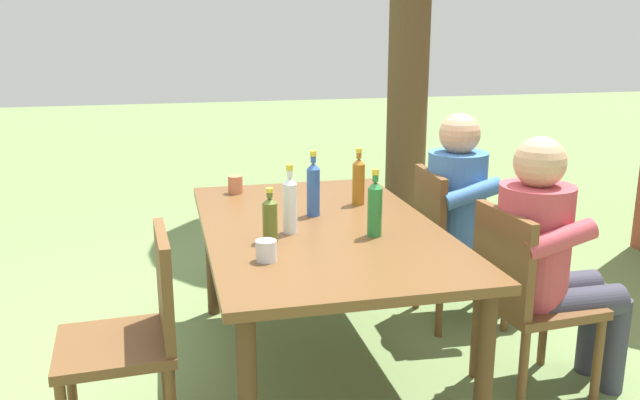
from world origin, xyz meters
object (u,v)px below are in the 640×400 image
(person_in_plaid_shirt, at_px, (469,208))
(bottle_amber, at_px, (359,180))
(bottle_clear, at_px, (290,204))
(backpack_by_near_side, at_px, (254,246))
(bottle_green, at_px, (375,207))
(dining_table, at_px, (320,241))
(person_in_white_shirt, at_px, (548,254))
(chair_far_left, at_px, (449,238))
(cup_terracotta, at_px, (235,185))
(bottle_olive, at_px, (270,218))
(chair_near_right, at_px, (135,329))
(chair_far_right, at_px, (524,292))
(cup_glass, at_px, (266,251))
(bottle_blue, at_px, (313,188))

(person_in_plaid_shirt, bearing_deg, bottle_amber, -83.69)
(bottle_clear, relative_size, backpack_by_near_side, 0.71)
(bottle_clear, distance_m, bottle_green, 0.37)
(dining_table, relative_size, person_in_plaid_shirt, 1.49)
(dining_table, height_order, person_in_white_shirt, person_in_white_shirt)
(chair_far_left, bearing_deg, dining_table, -64.23)
(person_in_white_shirt, height_order, bottle_amber, person_in_white_shirt)
(dining_table, height_order, cup_terracotta, cup_terracotta)
(dining_table, distance_m, bottle_olive, 0.36)
(cup_terracotta, bearing_deg, bottle_amber, 57.31)
(chair_far_left, xyz_separation_m, cup_terracotta, (-0.30, -1.14, 0.30))
(bottle_olive, xyz_separation_m, cup_terracotta, (-0.87, -0.05, -0.05))
(chair_near_right, relative_size, person_in_plaid_shirt, 0.74)
(cup_terracotta, distance_m, backpack_by_near_side, 0.88)
(chair_far_right, xyz_separation_m, cup_glass, (0.02, -1.14, 0.29))
(cup_glass, bearing_deg, chair_far_right, 90.83)
(person_in_white_shirt, height_order, cup_terracotta, person_in_white_shirt)
(chair_near_right, height_order, person_in_plaid_shirt, person_in_plaid_shirt)
(chair_far_left, distance_m, chair_near_right, 1.83)
(person_in_plaid_shirt, relative_size, bottle_clear, 3.83)
(bottle_green, bearing_deg, cup_terracotta, -150.98)
(bottle_clear, height_order, bottle_blue, bottle_blue)
(backpack_by_near_side, bearing_deg, cup_terracotta, -15.17)
(chair_near_right, bearing_deg, person_in_white_shirt, 89.85)
(bottle_olive, xyz_separation_m, cup_glass, (0.24, -0.06, -0.06))
(bottle_blue, distance_m, bottle_green, 0.42)
(person_in_plaid_shirt, bearing_deg, bottle_green, -50.89)
(chair_far_right, bearing_deg, chair_near_right, -90.38)
(bottle_amber, relative_size, bottle_blue, 0.92)
(chair_near_right, height_order, bottle_blue, bottle_blue)
(chair_far_left, bearing_deg, chair_far_right, 0.01)
(person_in_plaid_shirt, height_order, bottle_green, person_in_plaid_shirt)
(chair_far_right, height_order, person_in_white_shirt, person_in_white_shirt)
(chair_near_right, xyz_separation_m, person_in_white_shirt, (0.00, 1.76, 0.17))
(bottle_green, xyz_separation_m, bottle_olive, (-0.03, -0.45, -0.03))
(dining_table, relative_size, chair_far_right, 2.02)
(person_in_plaid_shirt, relative_size, cup_terracotta, 12.22)
(person_in_plaid_shirt, height_order, bottle_clear, person_in_plaid_shirt)
(bottle_amber, xyz_separation_m, cup_glass, (0.74, -0.59, -0.08))
(chair_far_right, xyz_separation_m, bottle_green, (-0.19, -0.63, 0.38))
(chair_near_right, distance_m, backpack_by_near_side, 1.89)
(bottle_olive, height_order, cup_terracotta, bottle_olive)
(bottle_amber, bearing_deg, chair_far_left, 97.98)
(chair_near_right, height_order, bottle_amber, bottle_amber)
(cup_glass, bearing_deg, chair_near_right, -93.09)
(cup_glass, bearing_deg, person_in_white_shirt, 91.06)
(person_in_plaid_shirt, bearing_deg, backpack_by_near_side, -131.48)
(chair_far_right, xyz_separation_m, bottle_amber, (-0.72, -0.55, 0.37))
(bottle_clear, bearing_deg, chair_far_right, 71.84)
(chair_far_right, relative_size, bottle_green, 2.93)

